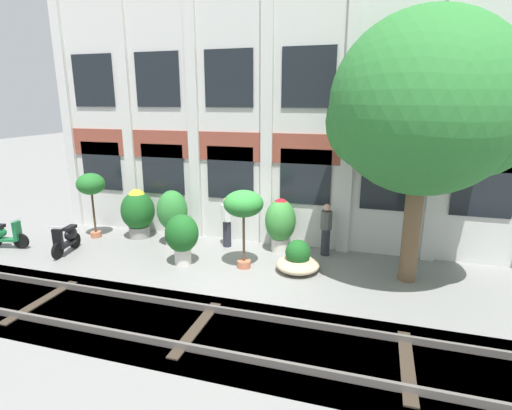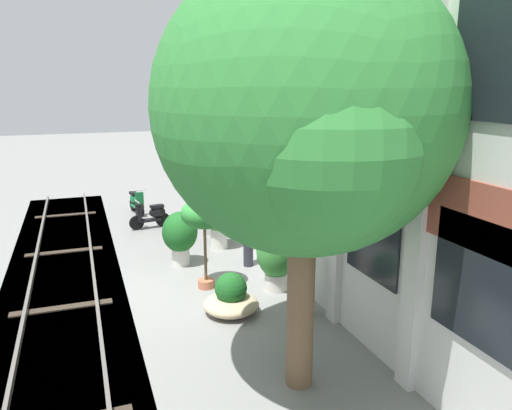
% 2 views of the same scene
% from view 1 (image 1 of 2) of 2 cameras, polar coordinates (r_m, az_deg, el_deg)
% --- Properties ---
extents(ground_plane, '(80.00, 80.00, 0.00)m').
position_cam_1_polar(ground_plane, '(10.99, -1.85, -9.51)').
color(ground_plane, gray).
extents(apartment_facade, '(14.96, 0.64, 8.57)m').
position_cam_1_polar(apartment_facade, '(12.55, 1.92, 13.57)').
color(apartment_facade, silver).
rests_on(apartment_facade, ground).
extents(rail_tracks, '(22.60, 2.80, 0.43)m').
position_cam_1_polar(rail_tracks, '(8.67, -8.30, -17.87)').
color(rail_tracks, '#423F3A').
rests_on(rail_tracks, ground).
extents(broadleaf_tree, '(4.59, 4.37, 6.56)m').
position_cam_1_polar(broadleaf_tree, '(10.31, 22.87, 12.44)').
color(broadleaf_tree, brown).
rests_on(broadleaf_tree, ground).
extents(potted_plant_tall_urn, '(1.08, 1.08, 2.19)m').
position_cam_1_polar(potted_plant_tall_urn, '(10.69, -1.80, -0.15)').
color(potted_plant_tall_urn, '#B76647').
rests_on(potted_plant_tall_urn, ground).
extents(potted_plant_glazed_jar, '(0.94, 0.94, 1.66)m').
position_cam_1_polar(potted_plant_glazed_jar, '(12.16, 3.50, -2.34)').
color(potted_plant_glazed_jar, beige).
rests_on(potted_plant_glazed_jar, ground).
extents(potted_plant_wide_bowl, '(1.19, 1.19, 0.89)m').
position_cam_1_polar(potted_plant_wide_bowl, '(10.96, 5.99, -7.81)').
color(potted_plant_wide_bowl, tan).
rests_on(potted_plant_wide_bowl, ground).
extents(potted_plant_stone_basin, '(1.11, 1.11, 1.66)m').
position_cam_1_polar(potted_plant_stone_basin, '(13.93, -16.52, -0.83)').
color(potted_plant_stone_basin, gray).
rests_on(potted_plant_stone_basin, ground).
extents(potted_plant_low_pan, '(0.91, 0.91, 2.20)m').
position_cam_1_polar(potted_plant_low_pan, '(14.25, -22.52, 2.51)').
color(potted_plant_low_pan, '#B76647').
rests_on(potted_plant_low_pan, ground).
extents(potted_plant_ribbed_drum, '(0.96, 0.96, 1.78)m').
position_cam_1_polar(potted_plant_ribbed_drum, '(12.93, -11.85, -1.14)').
color(potted_plant_ribbed_drum, beige).
rests_on(potted_plant_ribbed_drum, ground).
extents(potted_plant_fluted_column, '(0.94, 0.94, 1.45)m').
position_cam_1_polar(potted_plant_fluted_column, '(11.40, -10.54, -4.29)').
color(potted_plant_fluted_column, beige).
rests_on(potted_plant_fluted_column, ground).
extents(scooter_near_curb, '(0.53, 1.38, 0.98)m').
position_cam_1_polar(scooter_near_curb, '(13.46, -25.37, -4.37)').
color(scooter_near_curb, black).
rests_on(scooter_near_curb, ground).
extents(scooter_second_parked, '(1.37, 0.57, 0.98)m').
position_cam_1_polar(scooter_second_parked, '(14.79, -32.27, -3.61)').
color(scooter_second_parked, black).
rests_on(scooter_second_parked, ground).
extents(resident_by_doorway, '(0.34, 0.52, 1.60)m').
position_cam_1_polar(resident_by_doorway, '(12.57, -4.19, -2.23)').
color(resident_by_doorway, '#282833').
rests_on(resident_by_doorway, ground).
extents(resident_watching_tracks, '(0.34, 0.51, 1.58)m').
position_cam_1_polar(resident_watching_tracks, '(12.01, 9.97, -3.26)').
color(resident_watching_tracks, '#282833').
rests_on(resident_watching_tracks, ground).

